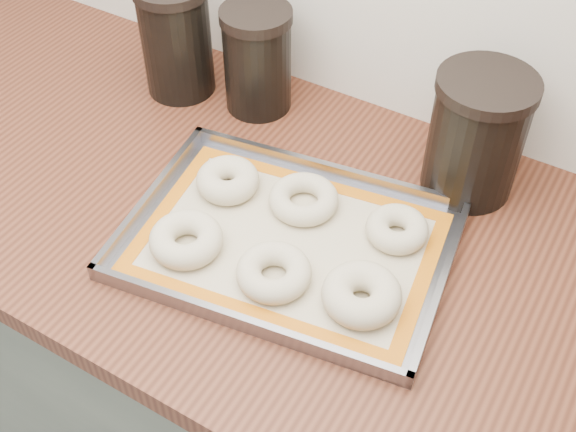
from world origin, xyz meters
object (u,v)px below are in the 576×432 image
Objects in this scene: bagel_back_mid at (304,199)px; bagel_back_right at (397,229)px; canister_right at (476,135)px; bagel_front_right at (362,295)px; bagel_front_mid at (274,272)px; bagel_front_left at (186,239)px; canister_mid at (257,59)px; canister_left at (176,38)px; bagel_back_left at (228,180)px; baking_tray at (288,242)px.

bagel_back_right reaches higher than bagel_back_mid.
bagel_back_right is 0.46× the size of canister_right.
bagel_back_mid is at bearing 142.42° from bagel_front_right.
canister_right is (0.16, 0.32, 0.08)m from bagel_front_mid.
bagel_front_left reaches higher than bagel_back_mid.
canister_mid is (-0.36, 0.31, 0.07)m from bagel_front_right.
bagel_front_left is 0.99× the size of bagel_front_right.
bagel_front_left is 0.41m from canister_left.
bagel_front_mid is at bearing -37.36° from bagel_back_left.
bagel_front_left reaches higher than bagel_front_mid.
bagel_back_left reaches higher than bagel_front_left.
canister_left is 0.15m from canister_mid.
baking_tray is at bearing 34.87° from bagel_front_left.
baking_tray is 0.08m from bagel_back_mid.
bagel_back_right is (0.15, 0.01, 0.00)m from bagel_back_mid.
bagel_front_right is (0.12, 0.02, 0.00)m from bagel_front_mid.
canister_mid reaches higher than bagel_front_right.
bagel_front_right is at bearing -40.83° from canister_mid.
canister_right is (0.31, 0.20, 0.08)m from bagel_back_left.
canister_left is at bearing 127.68° from bagel_front_left.
bagel_back_left is at bearing 142.64° from bagel_front_mid.
canister_left reaches higher than bagel_front_left.
canister_left is (-0.23, 0.18, 0.08)m from bagel_back_left.
canister_right reaches higher than canister_mid.
bagel_front_left is 1.01× the size of bagel_back_mid.
bagel_front_mid is at bearing -75.89° from bagel_back_mid.
baking_tray is 0.15m from bagel_front_right.
canister_mid reaches higher than bagel_front_mid.
bagel_front_mid reaches higher than bagel_back_right.
bagel_front_left is at bearing -74.28° from canister_mid.
canister_mid is (-0.24, 0.33, 0.07)m from bagel_front_mid.
canister_mid is (0.15, 0.03, -0.01)m from canister_left.
bagel_back_left is at bearing -69.62° from canister_mid.
canister_mid reaches higher than bagel_front_left.
bagel_front_mid is at bearing 5.23° from bagel_front_left.
canister_left is at bearing 140.84° from bagel_back_left.
bagel_front_mid is 0.97× the size of bagel_front_right.
bagel_front_right is (0.26, 0.04, 0.00)m from bagel_front_left.
canister_right is at bearing 2.00° from canister_left.
baking_tray is 5.15× the size of bagel_back_left.
canister_mid is (-0.08, 0.21, 0.07)m from bagel_back_left.
canister_left reaches higher than bagel_front_right.
canister_mid is (-0.20, 0.19, 0.07)m from bagel_back_mid.
canister_right is (0.54, 0.02, -0.00)m from canister_left.
bagel_back_mid is at bearing -24.52° from canister_left.
bagel_back_right is 0.19m from canister_right.
bagel_back_mid reaches higher than baking_tray.
bagel_back_mid is 0.15m from bagel_back_right.
bagel_back_left is at bearing -171.23° from bagel_back_right.
canister_left is at bearing 151.00° from bagel_front_right.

